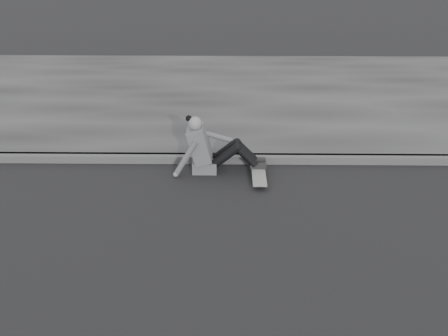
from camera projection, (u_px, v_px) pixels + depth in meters
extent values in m
plane|color=black|center=(330.00, 267.00, 5.47)|extent=(80.00, 80.00, 0.00)
cube|color=#4B4B4B|center=(301.00, 159.00, 7.74)|extent=(24.00, 0.16, 0.12)
cube|color=#353535|center=(283.00, 96.00, 10.43)|extent=(24.00, 6.00, 0.12)
cylinder|color=#A9A9A4|center=(254.00, 185.00, 7.06)|extent=(0.03, 0.05, 0.05)
cylinder|color=#A9A9A4|center=(265.00, 185.00, 7.06)|extent=(0.03, 0.05, 0.05)
cylinder|color=#A9A9A4|center=(253.00, 169.00, 7.53)|extent=(0.03, 0.05, 0.05)
cylinder|color=#A9A9A4|center=(263.00, 169.00, 7.53)|extent=(0.03, 0.05, 0.05)
cube|color=#2F2E31|center=(260.00, 184.00, 7.05)|extent=(0.16, 0.04, 0.03)
cube|color=#2F2E31|center=(258.00, 167.00, 7.51)|extent=(0.16, 0.04, 0.03)
cube|color=slate|center=(259.00, 173.00, 7.27)|extent=(0.20, 0.78, 0.02)
cube|color=#57575A|center=(205.00, 165.00, 7.50)|extent=(0.36, 0.34, 0.18)
cube|color=#57575A|center=(200.00, 144.00, 7.34)|extent=(0.37, 0.40, 0.57)
cube|color=#57575A|center=(191.00, 137.00, 7.29)|extent=(0.14, 0.30, 0.20)
cylinder|color=gray|center=(196.00, 129.00, 7.23)|extent=(0.09, 0.09, 0.08)
sphere|color=gray|center=(195.00, 123.00, 7.19)|extent=(0.20, 0.20, 0.20)
sphere|color=black|center=(189.00, 118.00, 7.18)|extent=(0.09, 0.09, 0.09)
cylinder|color=black|center=(226.00, 156.00, 7.32)|extent=(0.43, 0.13, 0.39)
cylinder|color=black|center=(226.00, 151.00, 7.49)|extent=(0.43, 0.13, 0.39)
cylinder|color=black|center=(246.00, 156.00, 7.32)|extent=(0.35, 0.11, 0.36)
cylinder|color=black|center=(246.00, 151.00, 7.48)|extent=(0.35, 0.11, 0.36)
sphere|color=black|center=(237.00, 148.00, 7.26)|extent=(0.13, 0.13, 0.13)
sphere|color=black|center=(237.00, 143.00, 7.42)|extent=(0.13, 0.13, 0.13)
cube|color=black|center=(258.00, 166.00, 7.39)|extent=(0.24, 0.08, 0.07)
cube|color=black|center=(258.00, 161.00, 7.55)|extent=(0.24, 0.08, 0.07)
cylinder|color=#57575A|center=(185.00, 159.00, 7.22)|extent=(0.38, 0.08, 0.58)
sphere|color=gray|center=(176.00, 174.00, 7.33)|extent=(0.08, 0.08, 0.08)
cylinder|color=#57575A|center=(216.00, 136.00, 7.46)|extent=(0.48, 0.08, 0.21)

